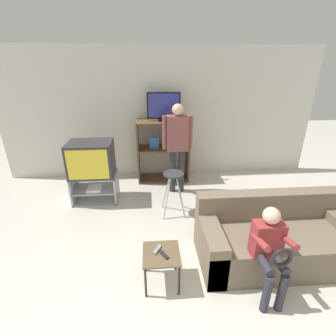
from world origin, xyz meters
TOP-DOWN VIEW (x-y plane):
  - wall_back at (0.00, 4.03)m, footprint 6.40×0.06m
  - tv_stand at (-1.22, 2.95)m, footprint 0.77×0.49m
  - television_main at (-1.23, 2.96)m, footprint 0.72×0.56m
  - media_shelf at (0.03, 3.72)m, footprint 1.04×0.48m
  - television_flat at (0.05, 3.73)m, footprint 0.64×0.20m
  - folding_stool at (0.11, 2.42)m, footprint 0.36×0.38m
  - snack_table at (-0.15, 1.05)m, footprint 0.39×0.39m
  - remote_control_black at (-0.13, 1.02)m, footprint 0.11×0.14m
  - remote_control_white at (-0.19, 1.09)m, footprint 0.10×0.14m
  - couch at (1.26, 1.32)m, footprint 1.86×0.83m
  - person_standing_adult at (0.25, 3.16)m, footprint 0.53×0.20m
  - person_seated_child at (0.92, 0.85)m, footprint 0.33×0.43m

SIDE VIEW (x-z plane):
  - tv_stand at x=-1.22m, z-range 0.00..0.49m
  - couch at x=1.26m, z-range -0.11..0.68m
  - snack_table at x=-0.15m, z-range 0.15..0.56m
  - remote_control_black at x=-0.13m, z-range 0.41..0.43m
  - remote_control_white at x=-0.19m, z-range 0.41..0.43m
  - folding_stool at x=0.11m, z-range 0.20..0.92m
  - person_seated_child at x=0.92m, z-range 0.10..1.09m
  - media_shelf at x=0.03m, z-range 0.01..1.26m
  - television_main at x=-1.23m, z-range 0.50..1.08m
  - person_standing_adult at x=0.25m, z-range 0.18..1.83m
  - wall_back at x=0.00m, z-range 0.00..2.60m
  - television_flat at x=0.05m, z-range 1.23..1.77m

